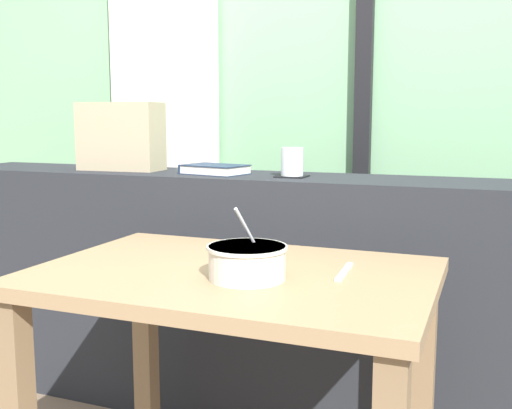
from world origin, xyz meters
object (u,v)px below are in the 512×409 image
Objects in this scene: breakfast_table at (234,320)px; soup_bowl at (247,262)px; coaster_square at (292,176)px; fork_utensil at (344,272)px; closed_book at (215,169)px; throw_pillow at (121,136)px; juice_glass at (292,163)px.

soup_bowl reaches higher than breakfast_table.
coaster_square is 0.59× the size of fork_utensil.
breakfast_table is 5.67× the size of fork_utensil.
closed_book is 1.45× the size of fork_utensil.
coaster_square is 0.68m from fork_utensil.
throw_pillow is 1.71× the size of soup_bowl.
closed_book is (-0.36, 0.65, 0.31)m from breakfast_table.
throw_pillow is at bearing 177.70° from juice_glass.
throw_pillow is (-0.77, 0.67, 0.43)m from breakfast_table.
soup_bowl is at bearing -80.06° from juice_glass.
breakfast_table is at bearing -41.30° from throw_pillow.
breakfast_table is at bearing -84.59° from juice_glass.
soup_bowl is (0.12, -0.71, -0.13)m from coaster_square.
closed_book is at bearing 178.93° from coaster_square.
coaster_square is 0.72m from throw_pillow.
juice_glass is at bearing 95.41° from breakfast_table.
soup_bowl is at bearing -148.32° from fork_utensil.
fork_utensil is at bearing -43.19° from closed_book.
closed_book is at bearing 120.39° from soup_bowl.
throw_pillow is (-0.71, 0.03, 0.13)m from coaster_square.
breakfast_table is 0.71m from coaster_square.
coaster_square reaches higher than breakfast_table.
throw_pillow reaches higher than breakfast_table.
juice_glass is at bearing 99.94° from soup_bowl.
throw_pillow is at bearing 177.70° from coaster_square.
throw_pillow is (-0.41, 0.02, 0.11)m from closed_book.
coaster_square is 0.30m from closed_book.
soup_bowl is (0.12, -0.71, -0.18)m from juice_glass.
coaster_square is at bearing -2.30° from throw_pillow.
throw_pillow reaches higher than juice_glass.
throw_pillow is at bearing 146.36° from fork_utensil.
fork_utensil is (1.03, -0.60, -0.29)m from throw_pillow.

